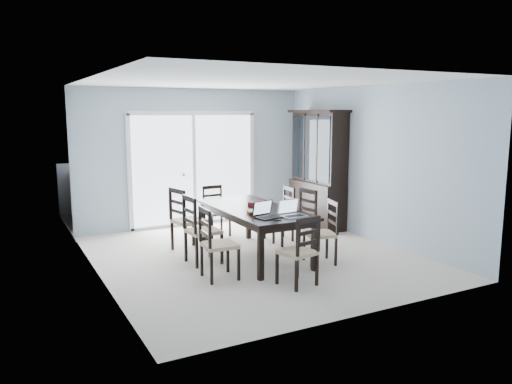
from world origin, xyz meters
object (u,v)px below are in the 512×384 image
at_px(chair_right_far, 283,208).
at_px(hot_tub, 132,194).
at_px(chair_right_near, 326,225).
at_px(chair_left_mid, 197,222).
at_px(chair_end_far, 215,205).
at_px(chair_end_near, 302,244).
at_px(chair_left_far, 184,213).
at_px(laptop_silver, 294,213).
at_px(dining_table, 254,213).
at_px(chair_right_mid, 303,212).
at_px(game_box, 257,204).
at_px(chair_left_near, 213,236).
at_px(laptop_dark, 269,214).
at_px(cell_phone, 277,220).
at_px(china_hutch, 318,170).

xyz_separation_m(chair_right_far, hot_tub, (-1.86, 2.87, -0.05)).
bearing_deg(chair_right_near, chair_left_mid, 79.27).
bearing_deg(chair_end_far, chair_end_near, 86.54).
bearing_deg(chair_left_far, laptop_silver, 20.23).
relative_size(dining_table, hot_tub, 0.96).
height_order(chair_right_mid, chair_end_near, chair_right_mid).
height_order(chair_end_near, game_box, chair_end_near).
bearing_deg(chair_left_near, chair_right_mid, 114.99).
bearing_deg(laptop_dark, cell_phone, -93.34).
height_order(chair_left_far, laptop_dark, chair_left_far).
relative_size(chair_left_mid, chair_left_far, 0.99).
xyz_separation_m(dining_table, chair_end_far, (0.02, 1.54, -0.14)).
bearing_deg(game_box, chair_right_far, 35.13).
relative_size(china_hutch, chair_left_mid, 1.91).
height_order(chair_right_near, chair_end_near, chair_right_near).
height_order(china_hutch, chair_end_near, china_hutch).
bearing_deg(chair_end_near, laptop_silver, 55.70).
distance_m(chair_end_near, game_box, 1.58).
xyz_separation_m(chair_left_near, hot_tub, (0.01, 4.20, -0.08)).
relative_size(chair_left_near, game_box, 3.81).
xyz_separation_m(laptop_dark, hot_tub, (-0.79, 4.26, -0.30)).
relative_size(chair_end_far, laptop_silver, 2.88).
bearing_deg(china_hutch, chair_left_near, -147.08).
bearing_deg(china_hutch, game_box, -148.79).
bearing_deg(chair_right_far, dining_table, 129.95).
bearing_deg(game_box, chair_left_far, 145.61).
distance_m(chair_right_far, laptop_dark, 1.77).
xyz_separation_m(chair_left_near, laptop_dark, (0.80, -0.06, 0.22)).
xyz_separation_m(chair_right_far, game_box, (-0.80, -0.56, 0.23)).
relative_size(laptop_dark, game_box, 1.26).
xyz_separation_m(dining_table, hot_tub, (-0.94, 3.53, -0.17)).
bearing_deg(chair_right_far, china_hutch, -57.52).
xyz_separation_m(chair_right_mid, chair_right_far, (-0.04, 0.55, -0.02)).
distance_m(chair_right_near, game_box, 1.11).
bearing_deg(chair_right_near, game_box, 53.01).
bearing_deg(laptop_silver, cell_phone, -166.90).
bearing_deg(chair_left_far, chair_end_far, 120.06).
distance_m(chair_right_near, chair_end_near, 1.10).
bearing_deg(cell_phone, chair_right_mid, 46.37).
distance_m(china_hutch, hot_tub, 3.78).
xyz_separation_m(chair_left_mid, laptop_silver, (1.07, -0.88, 0.20)).
relative_size(chair_right_near, hot_tub, 0.46).
relative_size(dining_table, chair_left_far, 1.89).
distance_m(chair_right_near, hot_tub, 4.62).
bearing_deg(chair_left_near, chair_end_near, 50.52).
bearing_deg(cell_phone, chair_end_near, -82.15).
distance_m(chair_left_mid, chair_left_far, 0.70).
relative_size(china_hutch, chair_end_far, 2.18).
bearing_deg(dining_table, hot_tub, 104.97).
relative_size(chair_left_far, chair_right_near, 1.10).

